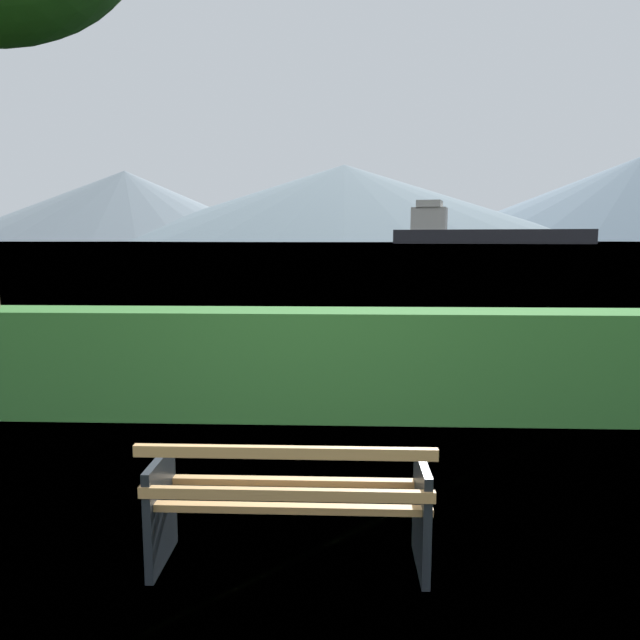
{
  "coord_description": "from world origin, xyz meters",
  "views": [
    {
      "loc": [
        0.32,
        -3.42,
        2.0
      ],
      "look_at": [
        0.0,
        4.5,
        0.91
      ],
      "focal_mm": 33.09,
      "sensor_mm": 36.0,
      "label": 1
    }
  ],
  "objects": [
    {
      "name": "water_surface",
      "position": [
        0.0,
        306.21,
        0.0
      ],
      "size": [
        620.0,
        620.0,
        0.0
      ],
      "primitive_type": "plane",
      "color": "slate",
      "rests_on": "ground_plane"
    },
    {
      "name": "distant_hills",
      "position": [
        95.93,
        577.15,
        37.54
      ],
      "size": [
        864.38,
        473.28,
        83.31
      ],
      "color": "gray",
      "rests_on": "ground_plane"
    },
    {
      "name": "ground_plane",
      "position": [
        0.0,
        0.0,
        0.0
      ],
      "size": [
        1400.0,
        1400.0,
        0.0
      ],
      "primitive_type": "plane",
      "color": "olive"
    },
    {
      "name": "cargo_ship_large",
      "position": [
        52.19,
        233.91,
        4.78
      ],
      "size": [
        75.9,
        30.19,
        17.1
      ],
      "color": "#232328",
      "rests_on": "water_surface"
    },
    {
      "name": "park_bench",
      "position": [
        0.0,
        -0.06,
        0.43
      ],
      "size": [
        1.69,
        0.57,
        0.87
      ],
      "color": "tan",
      "rests_on": "ground_plane"
    },
    {
      "name": "hedge_row",
      "position": [
        0.0,
        3.08,
        0.61
      ],
      "size": [
        11.09,
        0.7,
        1.21
      ],
      "primitive_type": "cube",
      "color": "#387A33",
      "rests_on": "ground_plane"
    }
  ]
}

